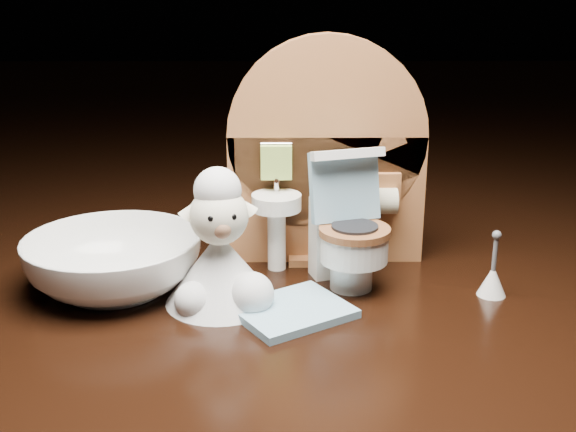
# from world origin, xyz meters

# --- Properties ---
(backdrop_panel) EXTENTS (0.13, 0.05, 0.15)m
(backdrop_panel) POSITION_xyz_m (-0.00, 0.06, 0.07)
(backdrop_panel) COLOR #985B31
(backdrop_panel) RESTS_ON ground
(toy_toilet) EXTENTS (0.05, 0.06, 0.09)m
(toy_toilet) POSITION_xyz_m (0.01, 0.02, 0.03)
(toy_toilet) COLOR white
(toy_toilet) RESTS_ON ground
(bath_mat) EXTENTS (0.08, 0.08, 0.00)m
(bath_mat) POSITION_xyz_m (-0.02, -0.02, 0.00)
(bath_mat) COLOR #80ACC3
(bath_mat) RESTS_ON ground
(toilet_brush) EXTENTS (0.02, 0.02, 0.04)m
(toilet_brush) POSITION_xyz_m (0.10, 0.00, 0.01)
(toilet_brush) COLOR white
(toilet_brush) RESTS_ON ground
(plush_lamb) EXTENTS (0.07, 0.07, 0.09)m
(plush_lamb) POSITION_xyz_m (-0.07, -0.01, 0.03)
(plush_lamb) COLOR silver
(plush_lamb) RESTS_ON ground
(ceramic_bowl) EXTENTS (0.14, 0.14, 0.03)m
(ceramic_bowl) POSITION_xyz_m (-0.13, 0.01, 0.02)
(ceramic_bowl) COLOR white
(ceramic_bowl) RESTS_ON ground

